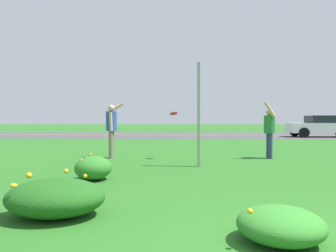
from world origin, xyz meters
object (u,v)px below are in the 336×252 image
(frisbee_red, at_px, (174,114))
(car_white_center_left, at_px, (323,126))
(sign_post_near_path, at_px, (199,115))
(person_catcher_green_shirt, at_px, (269,129))
(person_thrower_blue_shirt, at_px, (112,126))

(frisbee_red, relative_size, car_white_center_left, 0.06)
(sign_post_near_path, height_order, person_catcher_green_shirt, sign_post_near_path)
(sign_post_near_path, bearing_deg, frisbee_red, 114.09)
(sign_post_near_path, xyz_separation_m, person_catcher_green_shirt, (2.27, 1.85, -0.41))
(sign_post_near_path, height_order, person_thrower_blue_shirt, sign_post_near_path)
(person_catcher_green_shirt, height_order, frisbee_red, person_catcher_green_shirt)
(sign_post_near_path, relative_size, person_catcher_green_shirt, 1.52)
(person_catcher_green_shirt, relative_size, car_white_center_left, 0.39)
(person_thrower_blue_shirt, xyz_separation_m, car_white_center_left, (11.60, 12.32, -0.26))
(person_thrower_blue_shirt, height_order, person_catcher_green_shirt, person_catcher_green_shirt)
(frisbee_red, bearing_deg, person_catcher_green_shirt, 5.80)
(frisbee_red, bearing_deg, sign_post_near_path, -65.91)
(person_thrower_blue_shirt, distance_m, frisbee_red, 1.99)
(person_thrower_blue_shirt, height_order, car_white_center_left, person_thrower_blue_shirt)
(car_white_center_left, bearing_deg, sign_post_near_path, -122.66)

